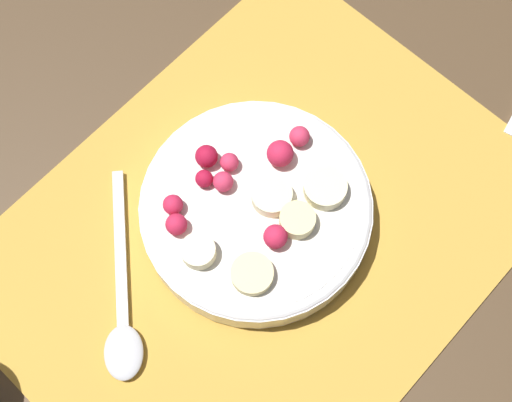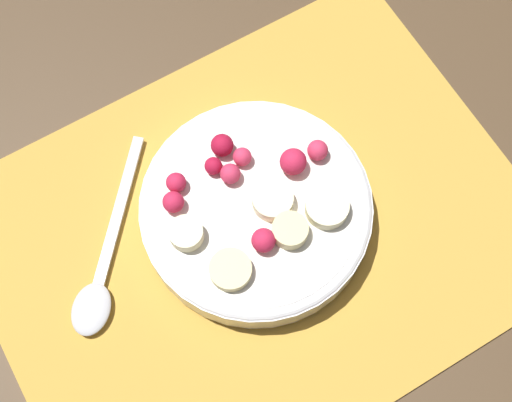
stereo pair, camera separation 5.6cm
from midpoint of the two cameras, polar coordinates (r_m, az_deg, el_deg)
name	(u,v)px [view 2 (the right image)]	position (r m, az deg, el deg)	size (l,w,h in m)	color
ground_plane	(257,234)	(0.59, 2.74, -3.03)	(3.00, 3.00, 0.00)	#4C3823
placemat	(257,233)	(0.59, 2.75, -2.95)	(0.44, 0.34, 0.01)	gold
fruit_bowl	(256,209)	(0.58, 2.76, -1.02)	(0.19, 0.19, 0.05)	white
spoon	(100,277)	(0.58, -9.71, -6.37)	(0.13, 0.14, 0.01)	silver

